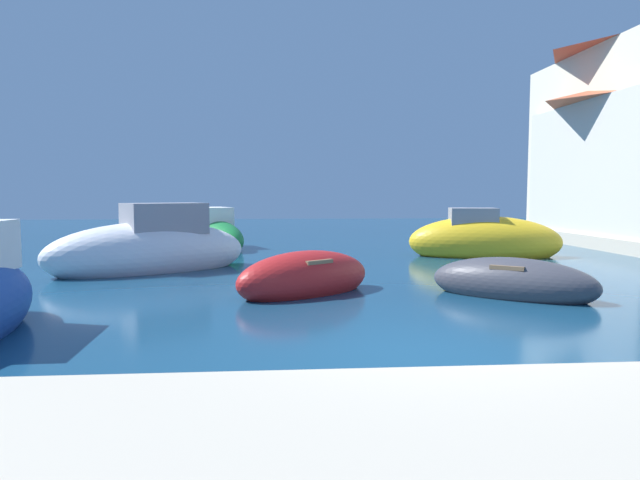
{
  "coord_description": "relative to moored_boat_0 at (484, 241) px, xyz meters",
  "views": [
    {
      "loc": [
        -1.83,
        -7.09,
        2.1
      ],
      "look_at": [
        -0.58,
        8.86,
        0.79
      ],
      "focal_mm": 32.19,
      "sensor_mm": 36.0,
      "label": 1
    }
  ],
  "objects": [
    {
      "name": "moored_boat_2",
      "position": [
        -9.2,
        3.64,
        -0.03
      ],
      "size": [
        3.23,
        4.91,
        1.87
      ],
      "rotation": [
        0.0,
        0.0,
        5.11
      ],
      "color": "#197233",
      "rests_on": "ground"
    },
    {
      "name": "ground",
      "position": [
        -5.08,
        -11.37,
        -0.53
      ],
      "size": [
        80.0,
        80.0,
        0.0
      ],
      "primitive_type": "plane",
      "color": "navy"
    },
    {
      "name": "moored_boat_0",
      "position": [
        0.0,
        0.0,
        0.0
      ],
      "size": [
        5.26,
        2.84,
        2.0
      ],
      "rotation": [
        0.0,
        0.0,
        6.09
      ],
      "color": "gold",
      "rests_on": "ground"
    },
    {
      "name": "moored_boat_8",
      "position": [
        -6.3,
        -6.57,
        -0.2
      ],
      "size": [
        3.44,
        2.99,
        1.16
      ],
      "rotation": [
        0.0,
        0.0,
        3.77
      ],
      "color": "#B21E1E",
      "rests_on": "ground"
    },
    {
      "name": "moored_boat_1",
      "position": [
        -10.27,
        -2.73,
        0.05
      ],
      "size": [
        5.7,
        4.49,
        2.22
      ],
      "rotation": [
        0.0,
        0.0,
        3.69
      ],
      "color": "white",
      "rests_on": "ground"
    },
    {
      "name": "moored_boat_4",
      "position": [
        -2.12,
        -7.3,
        -0.24
      ],
      "size": [
        3.34,
        2.97,
        1.04
      ],
      "rotation": [
        0.0,
        0.0,
        2.48
      ],
      "color": "#3F3F47",
      "rests_on": "ground"
    }
  ]
}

